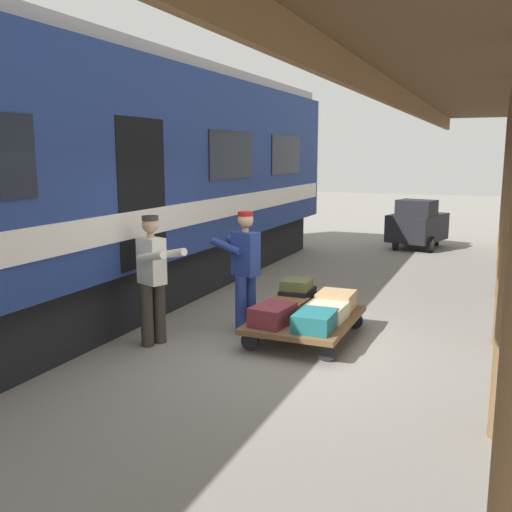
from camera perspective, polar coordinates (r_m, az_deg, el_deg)
name	(u,v)px	position (r m, az deg, el deg)	size (l,w,h in m)	color
ground_plane	(298,353)	(7.32, 4.17, -9.65)	(60.00, 60.00, 0.00)	gray
train_car	(55,183)	(8.83, -19.39, 6.89)	(3.02, 16.06, 4.00)	navy
luggage_cart	(305,320)	(7.79, 4.96, -6.37)	(1.26, 1.79, 0.31)	brown
suitcase_cream_canvas	(326,311)	(7.67, 7.00, -5.51)	(0.51, 0.56, 0.21)	beige
suitcase_black_hardshell	(298,297)	(8.29, 4.17, -4.13)	(0.41, 0.55, 0.25)	black
suitcase_teal_softside	(315,321)	(7.22, 5.91, -6.44)	(0.46, 0.60, 0.22)	#1E666B
suitcase_tan_vintage	(336,301)	(8.13, 7.97, -4.47)	(0.49, 0.53, 0.26)	tan
suitcase_burgundy_valise	(273,315)	(7.39, 1.68, -5.87)	(0.43, 0.60, 0.25)	maroon
suitcase_brown_leather	(286,308)	(7.84, 2.99, -5.16)	(0.51, 0.58, 0.19)	brown
suitcase_olive_duffel	(297,284)	(8.22, 4.07, -2.83)	(0.39, 0.43, 0.14)	brown
porter_in_overalls	(244,267)	(7.92, -1.16, -1.14)	(0.73, 0.56, 1.70)	navy
porter_by_door	(153,276)	(7.49, -10.25, -1.96)	(0.74, 0.58, 1.70)	#332D28
baggage_tug	(417,225)	(15.71, 15.77, 3.03)	(1.49, 1.92, 1.30)	black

